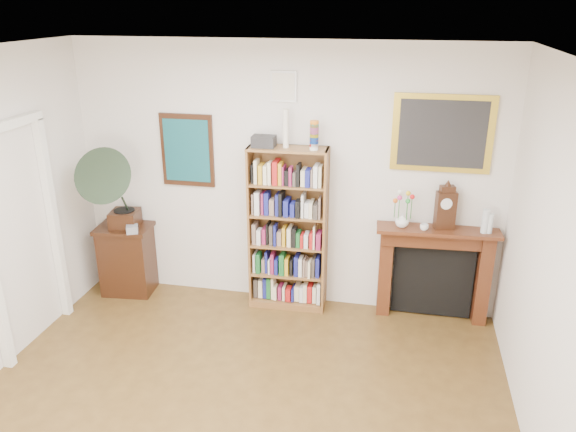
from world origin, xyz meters
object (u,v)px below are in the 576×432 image
at_px(flower_vase, 402,220).
at_px(bottle_right, 490,223).
at_px(bottle_left, 485,221).
at_px(side_cabinet, 127,259).
at_px(bookshelf, 288,221).
at_px(fireplace, 434,265).
at_px(teacup, 424,227).
at_px(gramophone, 113,184).
at_px(cd_stack, 132,229).
at_px(mantel_clock, 445,208).

height_order(flower_vase, bottle_right, bottle_right).
distance_m(bottle_left, bottle_right, 0.05).
distance_m(side_cabinet, bottle_left, 3.87).
height_order(bookshelf, fireplace, bookshelf).
distance_m(flower_vase, teacup, 0.23).
relative_size(bookshelf, bottle_right, 10.20).
relative_size(bookshelf, gramophone, 2.12).
bearing_deg(bookshelf, bottle_right, -1.66).
distance_m(cd_stack, bottle_left, 3.64).
distance_m(cd_stack, mantel_clock, 3.27).
relative_size(bookshelf, mantel_clock, 4.59).
distance_m(side_cabinet, fireplace, 3.37).
height_order(fireplace, bottle_right, bottle_right).
height_order(bookshelf, side_cabinet, bookshelf).
bearing_deg(fireplace, teacup, -142.40).
xyz_separation_m(side_cabinet, cd_stack, (0.18, -0.14, 0.44)).
height_order(bookshelf, cd_stack, bookshelf).
height_order(fireplace, bottle_left, bottle_left).
bearing_deg(bookshelf, cd_stack, -174.82).
xyz_separation_m(gramophone, flower_vase, (2.99, 0.22, -0.26)).
relative_size(gramophone, bottle_left, 4.02).
height_order(bookshelf, teacup, bookshelf).
height_order(teacup, bottle_right, bottle_right).
bearing_deg(bottle_right, cd_stack, -176.47).
distance_m(gramophone, bottle_left, 3.79).
distance_m(side_cabinet, teacup, 3.29).
relative_size(side_cabinet, bottle_right, 4.01).
bearing_deg(bookshelf, side_cabinet, -179.96).
relative_size(side_cabinet, mantel_clock, 1.80).
xyz_separation_m(fireplace, bottle_left, (0.43, -0.06, 0.55)).
relative_size(mantel_clock, flower_vase, 3.15).
distance_m(bookshelf, bottle_right, 2.00).
xyz_separation_m(gramophone, teacup, (3.21, 0.17, -0.29)).
distance_m(side_cabinet, cd_stack, 0.50).
bearing_deg(bottle_right, fireplace, 172.73).
bearing_deg(gramophone, flower_vase, -3.89).
bearing_deg(fireplace, gramophone, -178.14).
height_order(mantel_clock, flower_vase, mantel_clock).
xyz_separation_m(side_cabinet, bottle_left, (3.80, 0.08, 0.74)).
distance_m(bookshelf, teacup, 1.39).
distance_m(cd_stack, flower_vase, 2.85).
xyz_separation_m(cd_stack, bottle_right, (3.66, 0.23, 0.28)).
relative_size(bookshelf, cd_stack, 17.01).
relative_size(fireplace, teacup, 14.65).
bearing_deg(gramophone, fireplace, -3.11).
bearing_deg(bottle_left, fireplace, 171.59).
xyz_separation_m(fireplace, cd_stack, (-3.19, -0.29, 0.25)).
bearing_deg(mantel_clock, bottle_right, -18.25).
relative_size(teacup, bottle_right, 0.42).
bearing_deg(cd_stack, bottle_right, 3.53).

